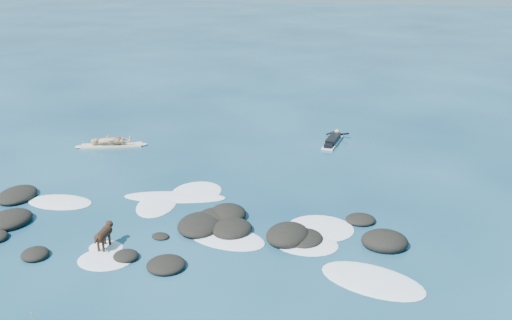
# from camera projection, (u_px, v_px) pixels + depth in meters

# --- Properties ---
(ground) EXTENTS (160.00, 160.00, 0.00)m
(ground) POSITION_uv_depth(u_px,v_px,m) (184.00, 221.00, 19.60)
(ground) COLOR #0A2642
(ground) RESTS_ON ground
(reef_rocks) EXTENTS (15.01, 6.37, 0.62)m
(reef_rocks) POSITION_uv_depth(u_px,v_px,m) (183.00, 227.00, 18.93)
(reef_rocks) COLOR black
(reef_rocks) RESTS_ON ground
(breaking_foam) EXTENTS (14.34, 7.55, 0.12)m
(breaking_foam) POSITION_uv_depth(u_px,v_px,m) (218.00, 226.00, 19.24)
(breaking_foam) COLOR white
(breaking_foam) RESTS_ON ground
(standing_surfer_rig) EXTENTS (3.30, 1.44, 1.92)m
(standing_surfer_rig) POSITION_uv_depth(u_px,v_px,m) (110.00, 131.00, 26.58)
(standing_surfer_rig) COLOR beige
(standing_surfer_rig) RESTS_ON ground
(paddling_surfer_rig) EXTENTS (1.17, 2.62, 0.45)m
(paddling_surfer_rig) POSITION_uv_depth(u_px,v_px,m) (333.00, 140.00, 27.27)
(paddling_surfer_rig) COLOR silver
(paddling_surfer_rig) RESTS_ON ground
(dog) EXTENTS (0.32, 1.25, 0.80)m
(dog) POSITION_uv_depth(u_px,v_px,m) (104.00, 233.00, 17.65)
(dog) COLOR black
(dog) RESTS_ON ground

